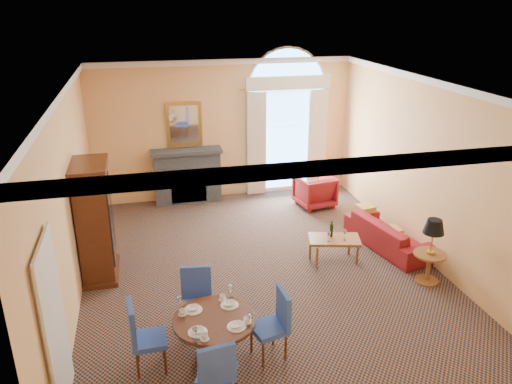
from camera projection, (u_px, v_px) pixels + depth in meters
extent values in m
plane|color=#111F37|center=(263.00, 272.00, 8.66)|extent=(7.50, 7.50, 0.00)
cube|color=#F7BC76|center=(223.00, 130.00, 11.49)|extent=(6.00, 0.04, 3.20)
cube|color=#F7BC76|center=(68.00, 202.00, 7.44)|extent=(0.04, 7.50, 3.20)
cube|color=#F7BC76|center=(429.00, 172.00, 8.73)|extent=(0.04, 7.50, 3.20)
cube|color=silver|center=(264.00, 86.00, 7.50)|extent=(6.00, 7.50, 0.04)
cube|color=silver|center=(264.00, 90.00, 7.53)|extent=(6.00, 7.50, 0.12)
cube|color=silver|center=(55.00, 330.00, 5.48)|extent=(0.08, 0.90, 2.06)
cube|color=#3F454B|center=(187.00, 177.00, 11.47)|extent=(1.50, 0.40, 1.20)
cube|color=#3F454B|center=(186.00, 151.00, 11.21)|extent=(1.60, 0.46, 0.08)
cube|color=gold|center=(184.00, 124.00, 11.19)|extent=(0.80, 0.04, 1.00)
cube|color=white|center=(184.00, 124.00, 11.17)|extent=(0.64, 0.02, 0.84)
cube|color=silver|center=(286.00, 141.00, 11.92)|extent=(1.90, 0.04, 2.50)
cube|color=#95CCF9|center=(286.00, 141.00, 11.91)|extent=(1.70, 0.02, 2.30)
cylinder|color=silver|center=(287.00, 89.00, 11.46)|extent=(1.90, 0.04, 1.90)
cube|color=beige|center=(257.00, 145.00, 11.65)|extent=(0.45, 0.06, 2.45)
cube|color=beige|center=(317.00, 141.00, 11.97)|extent=(0.45, 0.06, 2.45)
cube|color=beige|center=(289.00, 83.00, 11.30)|extent=(2.00, 0.08, 0.30)
cube|color=#3E1D0E|center=(95.00, 225.00, 8.26)|extent=(0.51, 0.93, 1.86)
cube|color=#3E1D0E|center=(88.00, 168.00, 7.89)|extent=(0.58, 1.02, 0.15)
cube|color=#3E1D0E|center=(101.00, 272.00, 8.58)|extent=(0.58, 1.02, 0.09)
cylinder|color=#3E1D0E|center=(214.00, 320.00, 6.29)|extent=(1.06, 1.06, 0.04)
cylinder|color=#3E1D0E|center=(215.00, 342.00, 6.41)|extent=(0.14, 0.14, 0.63)
cylinder|color=#3E1D0E|center=(216.00, 360.00, 6.51)|extent=(0.53, 0.53, 0.05)
cylinder|color=white|center=(229.00, 305.00, 6.55)|extent=(0.24, 0.24, 0.01)
imported|color=white|center=(229.00, 303.00, 6.54)|extent=(0.15, 0.15, 0.04)
imported|color=white|center=(223.00, 297.00, 6.65)|extent=(0.09, 0.09, 0.07)
cylinder|color=white|center=(193.00, 310.00, 6.44)|extent=(0.24, 0.24, 0.01)
imported|color=white|center=(193.00, 308.00, 6.43)|extent=(0.15, 0.15, 0.04)
imported|color=white|center=(182.00, 312.00, 6.34)|extent=(0.09, 0.09, 0.07)
cylinder|color=white|center=(198.00, 332.00, 6.01)|extent=(0.24, 0.24, 0.01)
imported|color=white|center=(198.00, 331.00, 6.00)|extent=(0.15, 0.15, 0.04)
imported|color=white|center=(205.00, 336.00, 5.88)|extent=(0.09, 0.09, 0.07)
cylinder|color=white|center=(237.00, 327.00, 6.11)|extent=(0.24, 0.24, 0.01)
imported|color=white|center=(237.00, 325.00, 6.10)|extent=(0.15, 0.15, 0.04)
imported|color=white|center=(247.00, 319.00, 6.19)|extent=(0.09, 0.09, 0.07)
cube|color=#2948A1|center=(201.00, 307.00, 6.94)|extent=(0.51, 0.51, 0.07)
cube|color=#2948A1|center=(196.00, 282.00, 7.01)|extent=(0.43, 0.13, 0.51)
cylinder|color=#3E1D0E|center=(214.00, 313.00, 7.19)|extent=(0.03, 0.03, 0.39)
cylinder|color=#3E1D0E|center=(191.00, 314.00, 7.18)|extent=(0.03, 0.03, 0.39)
cylinder|color=#3E1D0E|center=(212.00, 328.00, 6.87)|extent=(0.03, 0.03, 0.39)
cylinder|color=#3E1D0E|center=(188.00, 328.00, 6.87)|extent=(0.03, 0.03, 0.39)
cube|color=#2948A1|center=(217.00, 374.00, 5.70)|extent=(0.55, 0.55, 0.07)
cube|color=#2948A1|center=(217.00, 366.00, 5.42)|extent=(0.43, 0.12, 0.51)
cylinder|color=#3E1D0E|center=(207.00, 378.00, 5.95)|extent=(0.03, 0.03, 0.39)
cylinder|color=#3E1D0E|center=(234.00, 381.00, 5.91)|extent=(0.03, 0.03, 0.39)
cube|color=#2948A1|center=(269.00, 328.00, 6.49)|extent=(0.52, 0.52, 0.07)
cube|color=#2948A1|center=(284.00, 309.00, 6.42)|extent=(0.09, 0.43, 0.51)
cylinder|color=#3E1D0E|center=(286.00, 347.00, 6.50)|extent=(0.03, 0.03, 0.39)
cylinder|color=#3E1D0E|center=(273.00, 332.00, 6.78)|extent=(0.03, 0.03, 0.39)
cylinder|color=#3E1D0E|center=(263.00, 354.00, 6.36)|extent=(0.03, 0.03, 0.39)
cylinder|color=#3E1D0E|center=(251.00, 339.00, 6.64)|extent=(0.03, 0.03, 0.39)
cube|color=#2948A1|center=(150.00, 340.00, 6.26)|extent=(0.43, 0.43, 0.07)
cube|color=#2948A1|center=(132.00, 323.00, 6.14)|extent=(0.11, 0.43, 0.51)
cylinder|color=#3E1D0E|center=(137.00, 349.00, 6.46)|extent=(0.03, 0.03, 0.39)
cylinder|color=#3E1D0E|center=(138.00, 366.00, 6.16)|extent=(0.03, 0.03, 0.39)
cylinder|color=#3E1D0E|center=(163.00, 345.00, 6.54)|extent=(0.03, 0.03, 0.39)
cylinder|color=#3E1D0E|center=(165.00, 361.00, 6.24)|extent=(0.03, 0.03, 0.39)
imported|color=maroon|center=(389.00, 234.00, 9.44)|extent=(1.11, 2.00, 0.55)
imported|color=maroon|center=(315.00, 191.00, 11.30)|extent=(0.90, 0.92, 0.73)
cube|color=brown|center=(334.00, 240.00, 8.87)|extent=(1.00, 0.71, 0.05)
cylinder|color=brown|center=(317.00, 258.00, 8.71)|extent=(0.04, 0.04, 0.40)
cylinder|color=brown|center=(357.00, 253.00, 8.87)|extent=(0.04, 0.04, 0.40)
cylinder|color=brown|center=(310.00, 249.00, 9.03)|extent=(0.04, 0.04, 0.40)
cylinder|color=brown|center=(349.00, 244.00, 9.20)|extent=(0.04, 0.04, 0.40)
cylinder|color=brown|center=(430.00, 254.00, 8.18)|extent=(0.53, 0.53, 0.04)
cylinder|color=brown|center=(428.00, 268.00, 8.28)|extent=(0.07, 0.07, 0.50)
cylinder|color=brown|center=(426.00, 280.00, 8.36)|extent=(0.39, 0.39, 0.04)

